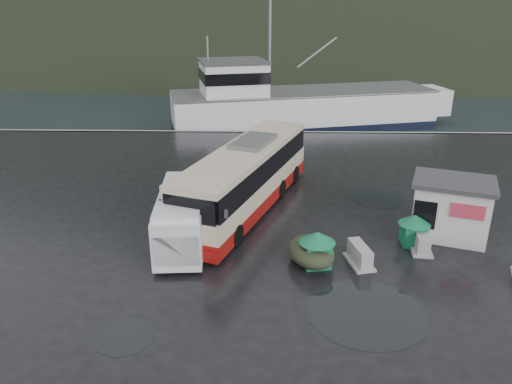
{
  "coord_description": "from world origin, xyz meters",
  "views": [
    {
      "loc": [
        0.78,
        -19.92,
        10.63
      ],
      "look_at": [
        0.24,
        2.39,
        1.7
      ],
      "focal_mm": 35.0,
      "sensor_mm": 36.0,
      "label": 1
    }
  ],
  "objects_px": {
    "white_van": "(184,243)",
    "fishing_trawler": "(303,113)",
    "waste_bin_right": "(412,244)",
    "coach_bus": "(246,208)",
    "dome_tent": "(311,262)",
    "ticket_kiosk": "(446,235)",
    "jersey_barrier_a": "(420,249)",
    "jersey_barrier_b": "(359,263)",
    "waste_bin_left": "(316,265)"
  },
  "relations": [
    {
      "from": "dome_tent",
      "to": "jersey_barrier_a",
      "type": "distance_m",
      "value": 5.13
    },
    {
      "from": "jersey_barrier_a",
      "to": "jersey_barrier_b",
      "type": "height_order",
      "value": "jersey_barrier_a"
    },
    {
      "from": "jersey_barrier_b",
      "to": "ticket_kiosk",
      "type": "bearing_deg",
      "value": 30.86
    },
    {
      "from": "waste_bin_right",
      "to": "fishing_trawler",
      "type": "height_order",
      "value": "fishing_trawler"
    },
    {
      "from": "waste_bin_left",
      "to": "jersey_barrier_b",
      "type": "height_order",
      "value": "waste_bin_left"
    },
    {
      "from": "waste_bin_right",
      "to": "dome_tent",
      "type": "xyz_separation_m",
      "value": [
        -4.74,
        -1.8,
        0.0
      ]
    },
    {
      "from": "coach_bus",
      "to": "white_van",
      "type": "bearing_deg",
      "value": -103.78
    },
    {
      "from": "white_van",
      "to": "fishing_trawler",
      "type": "relative_size",
      "value": 0.21
    },
    {
      "from": "white_van",
      "to": "fishing_trawler",
      "type": "xyz_separation_m",
      "value": [
        7.14,
        26.63,
        0.0
      ]
    },
    {
      "from": "jersey_barrier_a",
      "to": "waste_bin_right",
      "type": "bearing_deg",
      "value": 113.33
    },
    {
      "from": "waste_bin_right",
      "to": "dome_tent",
      "type": "height_order",
      "value": "waste_bin_right"
    },
    {
      "from": "white_van",
      "to": "dome_tent",
      "type": "relative_size",
      "value": 2.32
    },
    {
      "from": "white_van",
      "to": "fishing_trawler",
      "type": "bearing_deg",
      "value": 70.88
    },
    {
      "from": "dome_tent",
      "to": "fishing_trawler",
      "type": "height_order",
      "value": "fishing_trawler"
    },
    {
      "from": "waste_bin_left",
      "to": "fishing_trawler",
      "type": "relative_size",
      "value": 0.05
    },
    {
      "from": "jersey_barrier_b",
      "to": "fishing_trawler",
      "type": "height_order",
      "value": "fishing_trawler"
    },
    {
      "from": "white_van",
      "to": "jersey_barrier_b",
      "type": "distance_m",
      "value": 7.89
    },
    {
      "from": "dome_tent",
      "to": "ticket_kiosk",
      "type": "distance_m",
      "value": 7.13
    },
    {
      "from": "waste_bin_left",
      "to": "fishing_trawler",
      "type": "height_order",
      "value": "fishing_trawler"
    },
    {
      "from": "fishing_trawler",
      "to": "waste_bin_right",
      "type": "bearing_deg",
      "value": -97.01
    },
    {
      "from": "coach_bus",
      "to": "fishing_trawler",
      "type": "height_order",
      "value": "fishing_trawler"
    },
    {
      "from": "waste_bin_right",
      "to": "ticket_kiosk",
      "type": "bearing_deg",
      "value": 25.65
    },
    {
      "from": "waste_bin_left",
      "to": "dome_tent",
      "type": "xyz_separation_m",
      "value": [
        -0.2,
        0.2,
        0.0
      ]
    },
    {
      "from": "coach_bus",
      "to": "waste_bin_left",
      "type": "distance_m",
      "value": 6.69
    },
    {
      "from": "jersey_barrier_b",
      "to": "waste_bin_right",
      "type": "bearing_deg",
      "value": 34.14
    },
    {
      "from": "white_van",
      "to": "fishing_trawler",
      "type": "height_order",
      "value": "fishing_trawler"
    },
    {
      "from": "waste_bin_left",
      "to": "fishing_trawler",
      "type": "xyz_separation_m",
      "value": [
        1.27,
        28.47,
        0.0
      ]
    },
    {
      "from": "coach_bus",
      "to": "ticket_kiosk",
      "type": "distance_m",
      "value": 10.03
    },
    {
      "from": "coach_bus",
      "to": "waste_bin_left",
      "type": "xyz_separation_m",
      "value": [
        3.18,
        -5.88,
        0.0
      ]
    },
    {
      "from": "waste_bin_right",
      "to": "waste_bin_left",
      "type": "bearing_deg",
      "value": -156.22
    },
    {
      "from": "white_van",
      "to": "fishing_trawler",
      "type": "distance_m",
      "value": 27.58
    },
    {
      "from": "ticket_kiosk",
      "to": "white_van",
      "type": "bearing_deg",
      "value": -155.58
    },
    {
      "from": "coach_bus",
      "to": "white_van",
      "type": "distance_m",
      "value": 4.86
    },
    {
      "from": "coach_bus",
      "to": "jersey_barrier_b",
      "type": "distance_m",
      "value": 7.6
    },
    {
      "from": "white_van",
      "to": "waste_bin_left",
      "type": "relative_size",
      "value": 3.94
    },
    {
      "from": "waste_bin_right",
      "to": "fishing_trawler",
      "type": "xyz_separation_m",
      "value": [
        -3.27,
        26.47,
        0.0
      ]
    },
    {
      "from": "fishing_trawler",
      "to": "jersey_barrier_b",
      "type": "bearing_deg",
      "value": -102.92
    },
    {
      "from": "jersey_barrier_b",
      "to": "fishing_trawler",
      "type": "xyz_separation_m",
      "value": [
        -0.56,
        28.31,
        0.0
      ]
    },
    {
      "from": "dome_tent",
      "to": "jersey_barrier_b",
      "type": "bearing_deg",
      "value": -0.96
    },
    {
      "from": "coach_bus",
      "to": "waste_bin_right",
      "type": "bearing_deg",
      "value": -6.79
    },
    {
      "from": "dome_tent",
      "to": "jersey_barrier_b",
      "type": "relative_size",
      "value": 1.54
    },
    {
      "from": "coach_bus",
      "to": "dome_tent",
      "type": "bearing_deg",
      "value": -42.45
    },
    {
      "from": "waste_bin_left",
      "to": "ticket_kiosk",
      "type": "bearing_deg",
      "value": 24.33
    },
    {
      "from": "waste_bin_left",
      "to": "ticket_kiosk",
      "type": "xyz_separation_m",
      "value": [
        6.4,
        2.89,
        0.0
      ]
    },
    {
      "from": "jersey_barrier_b",
      "to": "dome_tent",
      "type": "bearing_deg",
      "value": 179.04
    },
    {
      "from": "ticket_kiosk",
      "to": "jersey_barrier_a",
      "type": "relative_size",
      "value": 2.09
    },
    {
      "from": "dome_tent",
      "to": "white_van",
      "type": "bearing_deg",
      "value": 163.87
    },
    {
      "from": "fishing_trawler",
      "to": "white_van",
      "type": "bearing_deg",
      "value": -119.07
    },
    {
      "from": "waste_bin_left",
      "to": "dome_tent",
      "type": "height_order",
      "value": "waste_bin_left"
    },
    {
      "from": "waste_bin_right",
      "to": "dome_tent",
      "type": "bearing_deg",
      "value": -159.17
    }
  ]
}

